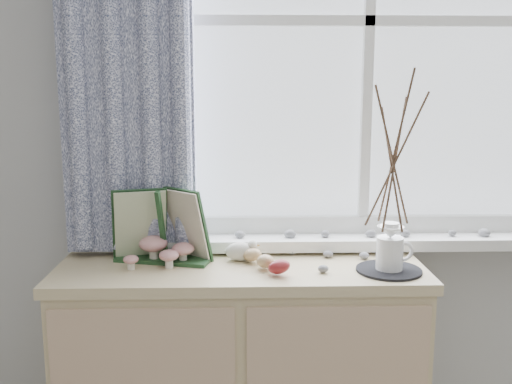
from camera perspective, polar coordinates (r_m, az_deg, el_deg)
sideboard at (r=2.06m, az=-1.50°, el=-18.55°), size 1.20×0.45×0.85m
botanical_book at (r=1.89m, az=-9.47°, el=-3.40°), size 0.39×0.21×0.26m
toadstool_cluster at (r=1.91m, az=-9.43°, el=-5.66°), size 0.22×0.15×0.09m
wooden_eggs at (r=1.83m, az=0.92°, el=-6.89°), size 0.14×0.17×0.07m
songbird_figurine at (r=1.92m, az=-1.59°, el=-5.87°), size 0.14×0.07×0.07m
crocheted_doily at (r=1.87m, az=13.14°, el=-7.61°), size 0.21×0.21×0.01m
twig_pitcher at (r=1.79m, az=13.62°, el=3.48°), size 0.28×0.28×0.64m
sideboard_pebbles at (r=1.93m, az=8.31°, el=-6.66°), size 0.33×0.23×0.02m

